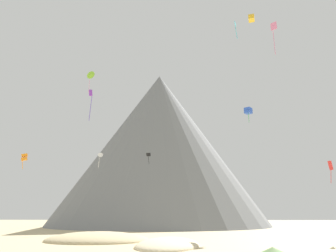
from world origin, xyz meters
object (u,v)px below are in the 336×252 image
bush_scatter_east (273,250)px  kite_red_low (331,167)px  kite_gold_high (251,18)px  kite_violet_mid (91,99)px  kite_lime_high (91,75)px  kite_cyan_high (236,27)px  kite_orange_low (24,157)px  kite_pink_high (274,30)px  rock_massif (158,153)px  kite_black_mid (148,156)px  kite_white_mid (100,155)px  kite_blue_mid (248,111)px

bush_scatter_east → kite_red_low: size_ratio=0.75×
kite_gold_high → kite_violet_mid: bearing=26.8°
kite_lime_high → kite_cyan_high: bearing=-23.4°
kite_orange_low → kite_cyan_high: (37.41, -1.81, 23.16)m
kite_pink_high → kite_gold_high: kite_gold_high is taller
kite_orange_low → kite_cyan_high: kite_cyan_high is taller
bush_scatter_east → kite_orange_low: (-37.54, 17.22, 13.34)m
kite_pink_high → kite_gold_high: 12.08m
kite_red_low → kite_gold_high: (-11.29, -0.50, 27.70)m
rock_massif → kite_pink_high: rock_massif is taller
kite_lime_high → kite_black_mid: bearing=-21.1°
kite_orange_low → kite_black_mid: kite_black_mid is taller
kite_violet_mid → kite_red_low: bearing=-143.4°
kite_orange_low → kite_red_low: bearing=66.1°
kite_orange_low → kite_gold_high: bearing=65.4°
kite_violet_mid → kite_pink_high: 30.47m
kite_lime_high → kite_white_mid: size_ratio=1.70×
kite_lime_high → kite_black_mid: size_ratio=2.61×
kite_violet_mid → kite_black_mid: bearing=-83.7°
kite_black_mid → kite_cyan_high: 30.61m
rock_massif → kite_orange_low: bearing=-105.6°
rock_massif → kite_black_mid: rock_massif is taller
kite_white_mid → kite_violet_mid: bearing=85.8°
kite_gold_high → kite_cyan_high: kite_gold_high is taller
kite_lime_high → kite_red_low: bearing=-12.5°
kite_violet_mid → kite_blue_mid: (28.19, 18.16, 3.11)m
bush_scatter_east → kite_orange_low: 43.40m
kite_red_low → kite_gold_high: bearing=-73.4°
rock_massif → kite_cyan_high: 69.53m
kite_pink_high → kite_cyan_high: bearing=22.7°
rock_massif → kite_blue_mid: 57.44m
kite_black_mid → kite_red_low: bearing=-13.3°
kite_violet_mid → kite_pink_high: size_ratio=0.94×
kite_orange_low → kite_violet_mid: (13.10, -6.67, 8.20)m
bush_scatter_east → kite_gold_high: bearing=79.5°
rock_massif → kite_white_mid: size_ratio=26.70×
kite_orange_low → kite_black_mid: 23.99m
rock_massif → kite_blue_mid: (23.39, -52.46, -0.52)m
kite_white_mid → kite_gold_high: (32.95, -22.71, 21.61)m
kite_orange_low → bush_scatter_east: bearing=41.5°
kite_red_low → kite_orange_low: bearing=-76.0°
kite_lime_high → kite_orange_low: size_ratio=2.23×
kite_white_mid → kite_cyan_high: (29.75, -23.97, 19.21)m
bush_scatter_east → kite_gold_high: (3.08, 16.67, 38.91)m
kite_white_mid → kite_blue_mid: kite_blue_mid is taller
kite_white_mid → kite_gold_high: 45.48m
bush_scatter_east → kite_lime_high: bearing=129.2°
rock_massif → kite_red_low: (34.01, -64.02, -13.97)m
kite_lime_high → kite_blue_mid: size_ratio=1.90×
kite_red_low → kite_cyan_high: size_ratio=1.04×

